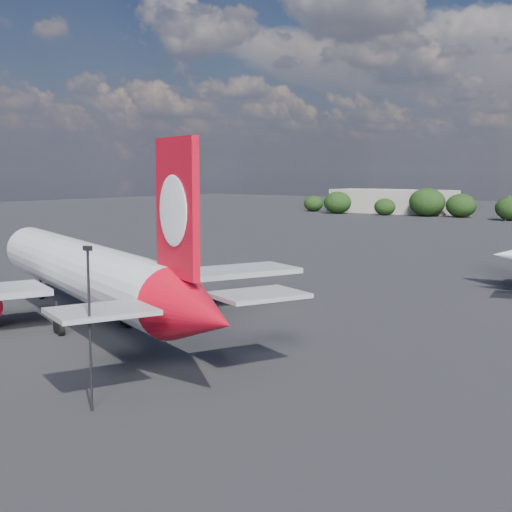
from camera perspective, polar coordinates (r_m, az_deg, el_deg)
The scene contains 4 objects.
ground at distance 104.85m, azimuth 9.35°, elevation -1.23°, with size 500.00×500.00×0.00m, color black.
qantas_airliner at distance 67.34m, azimuth -13.21°, elevation -1.40°, with size 49.89×47.98×16.84m.
apron_lamp_post at distance 44.09m, azimuth -13.17°, elevation -4.94°, with size 0.55×0.30×10.14m.
terminal_building at distance 251.13m, azimuth 10.89°, elevation 4.32°, with size 42.00×16.00×8.00m.
Camera 1 is at (49.80, -31.11, 14.59)m, focal length 50.00 mm.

